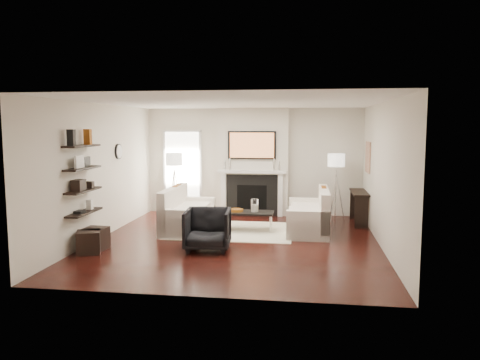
# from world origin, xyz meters

# --- Properties ---
(room_envelope) EXTENTS (6.00, 6.00, 6.00)m
(room_envelope) POSITION_xyz_m (0.00, 0.00, 1.35)
(room_envelope) COLOR black
(room_envelope) RESTS_ON ground
(chimney_breast) EXTENTS (1.80, 0.25, 2.70)m
(chimney_breast) POSITION_xyz_m (0.00, 2.88, 1.35)
(chimney_breast) COLOR silver
(chimney_breast) RESTS_ON floor
(fireplace_surround) EXTENTS (1.30, 0.02, 1.04)m
(fireplace_surround) POSITION_xyz_m (0.00, 2.74, 0.52)
(fireplace_surround) COLOR black
(fireplace_surround) RESTS_ON floor
(firebox) EXTENTS (0.75, 0.02, 0.65)m
(firebox) POSITION_xyz_m (0.00, 2.73, 0.45)
(firebox) COLOR black
(firebox) RESTS_ON floor
(mantel_pilaster_l) EXTENTS (0.12, 0.08, 1.10)m
(mantel_pilaster_l) POSITION_xyz_m (-0.72, 2.71, 0.55)
(mantel_pilaster_l) COLOR white
(mantel_pilaster_l) RESTS_ON floor
(mantel_pilaster_r) EXTENTS (0.12, 0.08, 1.10)m
(mantel_pilaster_r) POSITION_xyz_m (0.72, 2.71, 0.55)
(mantel_pilaster_r) COLOR white
(mantel_pilaster_r) RESTS_ON floor
(mantel_shelf) EXTENTS (1.70, 0.18, 0.07)m
(mantel_shelf) POSITION_xyz_m (0.00, 2.69, 1.12)
(mantel_shelf) COLOR white
(mantel_shelf) RESTS_ON chimney_breast
(tv_body) EXTENTS (1.20, 0.06, 0.70)m
(tv_body) POSITION_xyz_m (0.00, 2.71, 1.78)
(tv_body) COLOR black
(tv_body) RESTS_ON chimney_breast
(tv_screen) EXTENTS (1.10, 0.00, 0.62)m
(tv_screen) POSITION_xyz_m (0.00, 2.68, 1.78)
(tv_screen) COLOR #BF723F
(tv_screen) RESTS_ON tv_body
(candlestick_l_tall) EXTENTS (0.04, 0.04, 0.30)m
(candlestick_l_tall) POSITION_xyz_m (-0.55, 2.70, 1.30)
(candlestick_l_tall) COLOR silver
(candlestick_l_tall) RESTS_ON mantel_shelf
(candlestick_l_short) EXTENTS (0.04, 0.04, 0.24)m
(candlestick_l_short) POSITION_xyz_m (-0.68, 2.70, 1.27)
(candlestick_l_short) COLOR silver
(candlestick_l_short) RESTS_ON mantel_shelf
(candlestick_r_tall) EXTENTS (0.04, 0.04, 0.30)m
(candlestick_r_tall) POSITION_xyz_m (0.55, 2.70, 1.30)
(candlestick_r_tall) COLOR silver
(candlestick_r_tall) RESTS_ON mantel_shelf
(candlestick_r_short) EXTENTS (0.04, 0.04, 0.24)m
(candlestick_r_short) POSITION_xyz_m (0.68, 2.70, 1.27)
(candlestick_r_short) COLOR silver
(candlestick_r_short) RESTS_ON mantel_shelf
(hallway_panel) EXTENTS (0.90, 0.02, 2.10)m
(hallway_panel) POSITION_xyz_m (-1.85, 2.98, 1.05)
(hallway_panel) COLOR white
(hallway_panel) RESTS_ON floor
(door_trim_l) EXTENTS (0.06, 0.06, 2.16)m
(door_trim_l) POSITION_xyz_m (-2.33, 2.96, 1.05)
(door_trim_l) COLOR white
(door_trim_l) RESTS_ON floor
(door_trim_r) EXTENTS (0.06, 0.06, 2.16)m
(door_trim_r) POSITION_xyz_m (-1.37, 2.96, 1.05)
(door_trim_r) COLOR white
(door_trim_r) RESTS_ON floor
(door_trim_top) EXTENTS (1.02, 0.06, 0.06)m
(door_trim_top) POSITION_xyz_m (-1.85, 2.96, 2.13)
(door_trim_top) COLOR white
(door_trim_top) RESTS_ON wall_back
(rug) EXTENTS (2.60, 2.00, 0.01)m
(rug) POSITION_xyz_m (-0.22, 0.94, 0.01)
(rug) COLOR beige
(rug) RESTS_ON floor
(loveseat_left_base) EXTENTS (0.85, 1.80, 0.42)m
(loveseat_left_base) POSITION_xyz_m (-1.18, 0.89, 0.21)
(loveseat_left_base) COLOR white
(loveseat_left_base) RESTS_ON floor
(loveseat_left_back) EXTENTS (0.18, 1.80, 0.80)m
(loveseat_left_back) POSITION_xyz_m (-1.51, 0.89, 0.53)
(loveseat_left_back) COLOR white
(loveseat_left_back) RESTS_ON floor
(loveseat_left_arm_n) EXTENTS (0.85, 0.18, 0.60)m
(loveseat_left_arm_n) POSITION_xyz_m (-1.18, 0.08, 0.30)
(loveseat_left_arm_n) COLOR white
(loveseat_left_arm_n) RESTS_ON floor
(loveseat_left_arm_s) EXTENTS (0.85, 0.18, 0.60)m
(loveseat_left_arm_s) POSITION_xyz_m (-1.18, 1.70, 0.30)
(loveseat_left_arm_s) COLOR white
(loveseat_left_arm_s) RESTS_ON floor
(loveseat_left_cushion) EXTENTS (0.63, 1.44, 0.10)m
(loveseat_left_cushion) POSITION_xyz_m (-1.13, 0.89, 0.47)
(loveseat_left_cushion) COLOR white
(loveseat_left_cushion) RESTS_ON loveseat_left_base
(pillow_left_orange) EXTENTS (0.10, 0.42, 0.42)m
(pillow_left_orange) POSITION_xyz_m (-1.51, 1.19, 0.73)
(pillow_left_orange) COLOR #8F4911
(pillow_left_orange) RESTS_ON loveseat_left_cushion
(pillow_left_charcoal) EXTENTS (0.10, 0.40, 0.40)m
(pillow_left_charcoal) POSITION_xyz_m (-1.51, 0.59, 0.72)
(pillow_left_charcoal) COLOR black
(pillow_left_charcoal) RESTS_ON loveseat_left_cushion
(loveseat_right_base) EXTENTS (0.85, 1.80, 0.42)m
(loveseat_right_base) POSITION_xyz_m (1.40, 1.10, 0.21)
(loveseat_right_base) COLOR white
(loveseat_right_base) RESTS_ON floor
(loveseat_right_back) EXTENTS (0.18, 1.80, 0.80)m
(loveseat_right_back) POSITION_xyz_m (1.73, 1.10, 0.53)
(loveseat_right_back) COLOR white
(loveseat_right_back) RESTS_ON floor
(loveseat_right_arm_n) EXTENTS (0.85, 0.18, 0.60)m
(loveseat_right_arm_n) POSITION_xyz_m (1.40, 0.29, 0.30)
(loveseat_right_arm_n) COLOR white
(loveseat_right_arm_n) RESTS_ON floor
(loveseat_right_arm_s) EXTENTS (0.85, 0.18, 0.60)m
(loveseat_right_arm_s) POSITION_xyz_m (1.40, 1.91, 0.30)
(loveseat_right_arm_s) COLOR white
(loveseat_right_arm_s) RESTS_ON floor
(loveseat_right_cushion) EXTENTS (0.63, 1.44, 0.10)m
(loveseat_right_cushion) POSITION_xyz_m (1.35, 1.10, 0.47)
(loveseat_right_cushion) COLOR white
(loveseat_right_cushion) RESTS_ON loveseat_right_base
(pillow_right_orange) EXTENTS (0.10, 0.42, 0.42)m
(pillow_right_orange) POSITION_xyz_m (1.73, 1.40, 0.73)
(pillow_right_orange) COLOR #8F4911
(pillow_right_orange) RESTS_ON loveseat_right_cushion
(pillow_right_charcoal) EXTENTS (0.10, 0.40, 0.40)m
(pillow_right_charcoal) POSITION_xyz_m (1.73, 0.80, 0.72)
(pillow_right_charcoal) COLOR black
(pillow_right_charcoal) RESTS_ON loveseat_right_cushion
(coffee_table) EXTENTS (1.10, 0.55, 0.04)m
(coffee_table) POSITION_xyz_m (0.11, 1.00, 0.40)
(coffee_table) COLOR black
(coffee_table) RESTS_ON floor
(coffee_leg_nw) EXTENTS (0.02, 0.02, 0.38)m
(coffee_leg_nw) POSITION_xyz_m (-0.39, 0.78, 0.19)
(coffee_leg_nw) COLOR silver
(coffee_leg_nw) RESTS_ON floor
(coffee_leg_ne) EXTENTS (0.02, 0.02, 0.38)m
(coffee_leg_ne) POSITION_xyz_m (0.61, 0.78, 0.19)
(coffee_leg_ne) COLOR silver
(coffee_leg_ne) RESTS_ON floor
(coffee_leg_sw) EXTENTS (0.02, 0.02, 0.38)m
(coffee_leg_sw) POSITION_xyz_m (-0.39, 1.22, 0.19)
(coffee_leg_sw) COLOR silver
(coffee_leg_sw) RESTS_ON floor
(coffee_leg_se) EXTENTS (0.02, 0.02, 0.38)m
(coffee_leg_se) POSITION_xyz_m (0.61, 1.22, 0.19)
(coffee_leg_se) COLOR silver
(coffee_leg_se) RESTS_ON floor
(hurricane_glass) EXTENTS (0.16, 0.16, 0.28)m
(hurricane_glass) POSITION_xyz_m (0.26, 1.00, 0.56)
(hurricane_glass) COLOR white
(hurricane_glass) RESTS_ON coffee_table
(hurricane_candle) EXTENTS (0.11, 0.11, 0.17)m
(hurricane_candle) POSITION_xyz_m (0.26, 1.00, 0.50)
(hurricane_candle) COLOR white
(hurricane_candle) RESTS_ON coffee_table
(copper_bowl) EXTENTS (0.31, 0.31, 0.05)m
(copper_bowl) POSITION_xyz_m (-0.14, 1.00, 0.45)
(copper_bowl) COLOR orange
(copper_bowl) RESTS_ON coffee_table
(armchair) EXTENTS (0.86, 0.81, 0.83)m
(armchair) POSITION_xyz_m (-0.42, -0.63, 0.41)
(armchair) COLOR black
(armchair) RESTS_ON floor
(lamp_left_post) EXTENTS (0.02, 0.02, 1.20)m
(lamp_left_post) POSITION_xyz_m (-1.85, 2.18, 0.60)
(lamp_left_post) COLOR silver
(lamp_left_post) RESTS_ON floor
(lamp_left_shade) EXTENTS (0.40, 0.40, 0.30)m
(lamp_left_shade) POSITION_xyz_m (-1.85, 2.18, 1.45)
(lamp_left_shade) COLOR white
(lamp_left_shade) RESTS_ON lamp_left_post
(lamp_left_leg_a) EXTENTS (0.25, 0.02, 1.23)m
(lamp_left_leg_a) POSITION_xyz_m (-1.74, 2.18, 0.60)
(lamp_left_leg_a) COLOR silver
(lamp_left_leg_a) RESTS_ON floor
(lamp_left_leg_b) EXTENTS (0.14, 0.22, 1.23)m
(lamp_left_leg_b) POSITION_xyz_m (-1.91, 2.27, 0.60)
(lamp_left_leg_b) COLOR silver
(lamp_left_leg_b) RESTS_ON floor
(lamp_left_leg_c) EXTENTS (0.14, 0.22, 1.23)m
(lamp_left_leg_c) POSITION_xyz_m (-1.91, 2.08, 0.60)
(lamp_left_leg_c) COLOR silver
(lamp_left_leg_c) RESTS_ON floor
(lamp_right_post) EXTENTS (0.02, 0.02, 1.20)m
(lamp_right_post) POSITION_xyz_m (2.05, 2.41, 0.60)
(lamp_right_post) COLOR silver
(lamp_right_post) RESTS_ON floor
(lamp_right_shade) EXTENTS (0.40, 0.40, 0.30)m
(lamp_right_shade) POSITION_xyz_m (2.05, 2.41, 1.45)
(lamp_right_shade) COLOR white
(lamp_right_shade) RESTS_ON lamp_right_post
(lamp_right_leg_a) EXTENTS (0.25, 0.02, 1.23)m
(lamp_right_leg_a) POSITION_xyz_m (2.16, 2.41, 0.60)
(lamp_right_leg_a) COLOR silver
(lamp_right_leg_a) RESTS_ON floor
(lamp_right_leg_b) EXTENTS (0.14, 0.22, 1.23)m
(lamp_right_leg_b) POSITION_xyz_m (2.00, 2.51, 0.60)
(lamp_right_leg_b) COLOR silver
(lamp_right_leg_b) RESTS_ON floor
(lamp_right_leg_c) EXTENTS (0.14, 0.22, 1.23)m
(lamp_right_leg_c) POSITION_xyz_m (1.99, 2.32, 0.60)
(lamp_right_leg_c) COLOR silver
(lamp_right_leg_c) RESTS_ON floor
(console_top) EXTENTS (0.35, 1.20, 0.04)m
(console_top) POSITION_xyz_m (2.57, 2.12, 0.73)
(console_top) COLOR black
(console_top) RESTS_ON floor
(console_leg_n) EXTENTS (0.30, 0.04, 0.71)m
(console_leg_n) POSITION_xyz_m (2.57, 1.57, 0.35)
(console_leg_n) COLOR black
(console_leg_n) RESTS_ON floor
(console_leg_s) EXTENTS (0.30, 0.04, 0.71)m
(console_leg_s) POSITION_xyz_m (2.57, 2.67, 0.35)
(console_leg_s) COLOR black
(console_leg_s) RESTS_ON floor
(wall_art) EXTENTS (0.03, 0.70, 0.70)m
(wall_art) POSITION_xyz_m (2.73, 2.05, 1.55)
(wall_art) COLOR tan
(wall_art) RESTS_ON wall_right
(shelf_bottom) EXTENTS (0.25, 1.00, 0.03)m
(shelf_bottom) POSITION_xyz_m (-2.62, -1.00, 0.70)
(shelf_bottom) COLOR black
(shelf_bottom) RESTS_ON wall_left
(shelf_lower) EXTENTS (0.25, 1.00, 0.04)m
(shelf_lower) POSITION_xyz_m (-2.62, -1.00, 1.10)
(shelf_lower) COLOR black
(shelf_lower) RESTS_ON wall_left
(shelf_upper) EXTENTS (0.25, 1.00, 0.04)m
(shelf_upper) POSITION_xyz_m (-2.62, -1.00, 1.50)
(shelf_upper) COLOR black
(shelf_upper) RESTS_ON wall_left
(shelf_top) EXTENTS (0.25, 1.00, 0.04)m
(shelf_top) POSITION_xyz_m (-2.62, -1.00, 1.90)
(shelf_top) COLOR black
(shelf_top) RESTS_ON wall_left
(decor_magfile_a) EXTENTS (0.12, 0.10, 0.28)m
(decor_magfile_a) POSITION_xyz_m (-2.62, -1.36, 2.06)
(decor_magfile_a) COLOR black
(decor_magfile_a) RESTS_ON shelf_top
(decor_magfile_b) EXTENTS (0.12, 0.10, 0.28)m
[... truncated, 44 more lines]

